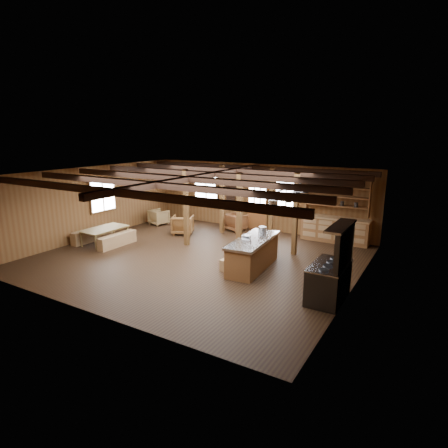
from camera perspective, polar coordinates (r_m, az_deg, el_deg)
The scene contains 22 objects.
room at distance 12.17m, azimuth -4.06°, elevation 1.10°, with size 10.04×9.04×2.84m.
ceiling_joists at distance 12.10m, azimuth -3.69°, elevation 7.18°, with size 9.80×8.82×0.18m.
timber_posts at distance 13.65m, azimuth 2.73°, elevation 2.50°, with size 3.95×2.35×2.80m.
back_door at distance 16.05m, azimuth 5.06°, elevation 2.28°, with size 1.02×0.08×2.15m.
window_back_left at distance 17.21m, azimuth -2.72°, elevation 5.53°, with size 1.32×0.06×1.32m.
window_back_right at distance 15.42m, azimuth 9.49°, elevation 4.39°, with size 1.02×0.06×1.32m.
window_left at distance 15.79m, azimuth -18.01°, elevation 4.12°, with size 0.14×1.24×1.32m.
notice_boards at distance 16.62m, azimuth 0.45°, elevation 5.38°, with size 1.08×0.03×0.90m.
back_counter at distance 14.76m, azimuth 16.57°, elevation -0.38°, with size 2.55×0.60×2.45m.
pendant_lamps at distance 14.16m, azimuth -9.34°, elevation 6.24°, with size 1.86×2.36×0.66m.
pot_rack at distance 10.93m, azimuth 10.06°, elevation 4.25°, with size 0.39×3.00×0.43m.
kitchen_island at distance 11.47m, azimuth 4.43°, elevation -4.49°, with size 1.08×2.56×1.20m.
step_stool at distance 11.30m, azimuth 0.37°, elevation -6.35°, with size 0.40×0.28×0.35m, color #9A7846.
commercial_range at distance 9.65m, azimuth 15.96°, elevation -7.62°, with size 0.81×1.57×1.94m.
dining_table at distance 14.68m, azimuth -17.57°, elevation -1.75°, with size 1.69×0.94×0.59m, color olive.
bench_wall at distance 15.25m, azimuth -19.44°, elevation -1.55°, with size 0.33×1.75×0.48m, color #9A7846.
bench_aisle at distance 14.27m, azimuth -15.93°, elevation -2.37°, with size 0.31×1.65×0.45m, color #9A7846.
armchair_a at distance 15.43m, azimuth -6.31°, elevation -0.11°, with size 0.82×0.84×0.76m, color brown.
armchair_b at distance 15.90m, azimuth 1.84°, elevation 0.29°, with size 0.77×0.79×0.72m, color brown.
armchair_c at distance 17.21m, azimuth -9.90°, elevation 1.06°, with size 0.72×0.74×0.68m, color olive.
counter_pot at distance 12.17m, azimuth 5.89°, elevation -0.77°, with size 0.27×0.27×0.16m, color silver.
bowl at distance 11.50m, azimuth 3.45°, elevation -1.84°, with size 0.27×0.27×0.07m, color silver.
Camera 1 is at (6.80, -9.74, 4.06)m, focal length 30.00 mm.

